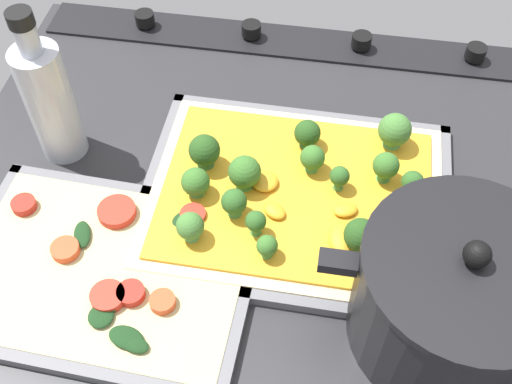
{
  "coord_description": "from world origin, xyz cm",
  "views": [
    {
      "loc": [
        -4.49,
        41.85,
        58.11
      ],
      "look_at": [
        2.12,
        1.01,
        4.78
      ],
      "focal_mm": 43.92,
      "sensor_mm": 36.0,
      "label": 1
    }
  ],
  "objects": [
    {
      "name": "baking_tray_front",
      "position": [
        -2.02,
        -1.98,
        0.36
      ],
      "size": [
        35.63,
        28.17,
        1.3
      ],
      "color": "slate",
      "rests_on": "ground_plane"
    },
    {
      "name": "stove_control_panel",
      "position": [
        0.0,
        -30.35,
        0.55
      ],
      "size": [
        75.55,
        7.0,
        2.6
      ],
      "color": "black",
      "rests_on": "ground_plane"
    },
    {
      "name": "veggie_pizza_back",
      "position": [
        16.49,
        10.77,
        1.09
      ],
      "size": [
        29.77,
        21.7,
        1.9
      ],
      "color": "#C9BC7F",
      "rests_on": "baking_tray_back"
    },
    {
      "name": "ground_plane",
      "position": [
        0.0,
        0.0,
        -1.5
      ],
      "size": [
        78.7,
        67.7,
        3.0
      ],
      "primitive_type": "cube",
      "color": "#28282B"
    },
    {
      "name": "cooking_pot",
      "position": [
        -18.2,
        11.57,
        6.44
      ],
      "size": [
        25.83,
        19.0,
        15.18
      ],
      "color": "black",
      "rests_on": "ground_plane"
    },
    {
      "name": "oil_bottle",
      "position": [
        27.11,
        -5.71,
        8.24
      ],
      "size": [
        5.51,
        5.51,
        20.19
      ],
      "color": "#B7BCC6",
      "rests_on": "ground_plane"
    },
    {
      "name": "broccoli_pizza",
      "position": [
        -1.96,
        -2.08,
        2.02
      ],
      "size": [
        33.21,
        25.75,
        5.9
      ],
      "color": "beige",
      "rests_on": "baking_tray_front"
    },
    {
      "name": "baking_tray_back",
      "position": [
        16.65,
        10.94,
        0.38
      ],
      "size": [
        32.27,
        24.2,
        1.3
      ],
      "color": "slate",
      "rests_on": "ground_plane"
    }
  ]
}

